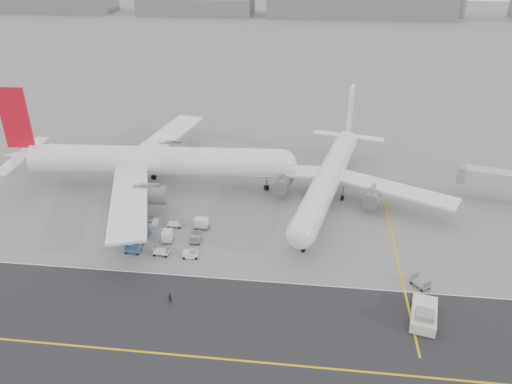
# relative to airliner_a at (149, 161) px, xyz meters

# --- Properties ---
(ground) EXTENTS (700.00, 700.00, 0.00)m
(ground) POSITION_rel_airliner_a_xyz_m (16.68, -26.05, -5.88)
(ground) COLOR gray
(ground) RESTS_ON ground
(taxiway) EXTENTS (220.00, 59.00, 0.03)m
(taxiway) POSITION_rel_airliner_a_xyz_m (21.70, -44.03, -5.87)
(taxiway) COLOR #2A2A2D
(taxiway) RESTS_ON ground
(horizon_buildings) EXTENTS (520.00, 28.00, 28.00)m
(horizon_buildings) POSITION_rel_airliner_a_xyz_m (46.68, 233.95, -5.88)
(horizon_buildings) COLOR slate
(horizon_buildings) RESTS_ON ground
(airliner_a) EXTENTS (59.27, 58.48, 20.43)m
(airliner_a) POSITION_rel_airliner_a_xyz_m (0.00, 0.00, 0.00)
(airliner_a) COLOR white
(airliner_a) RESTS_ON ground
(airliner_b) EXTENTS (46.97, 47.98, 16.77)m
(airliner_b) POSITION_rel_airliner_a_xyz_m (35.77, -0.76, -1.04)
(airliner_b) COLOR white
(airliner_b) RESTS_ON ground
(pushback_tug) EXTENTS (4.62, 9.04, 2.55)m
(pushback_tug) POSITION_rel_airliner_a_xyz_m (48.17, -34.19, -4.84)
(pushback_tug) COLOR silver
(pushback_tug) RESTS_ON ground
(jet_bridge) EXTENTS (17.74, 7.34, 6.63)m
(jet_bridge) POSITION_rel_airliner_a_xyz_m (68.83, 1.29, -1.26)
(jet_bridge) COLOR gray
(jet_bridge) RESTS_ON ground
(gse_cluster) EXTENTS (18.04, 17.48, 1.97)m
(gse_cluster) POSITION_rel_airliner_a_xyz_m (8.76, -18.90, -5.88)
(gse_cluster) COLOR gray
(gse_cluster) RESTS_ON ground
(stray_dolly) EXTENTS (2.90, 3.11, 1.64)m
(stray_dolly) POSITION_rel_airliner_a_xyz_m (49.06, -26.69, -5.88)
(stray_dolly) COLOR silver
(stray_dolly) RESTS_ON ground
(ground_crew_a) EXTENTS (0.70, 0.59, 1.63)m
(ground_crew_a) POSITION_rel_airliner_a_xyz_m (13.41, -34.53, -5.07)
(ground_crew_a) COLOR black
(ground_crew_a) RESTS_ON ground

